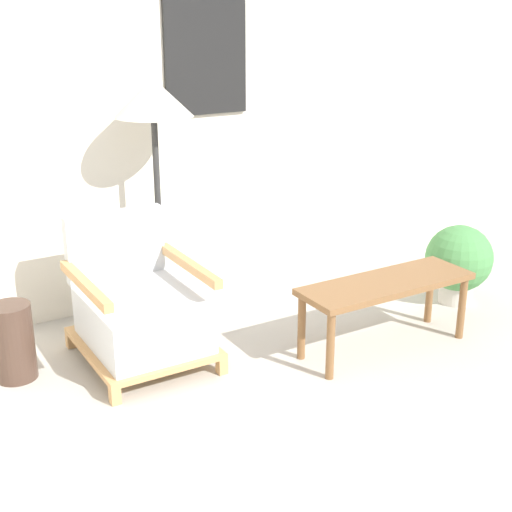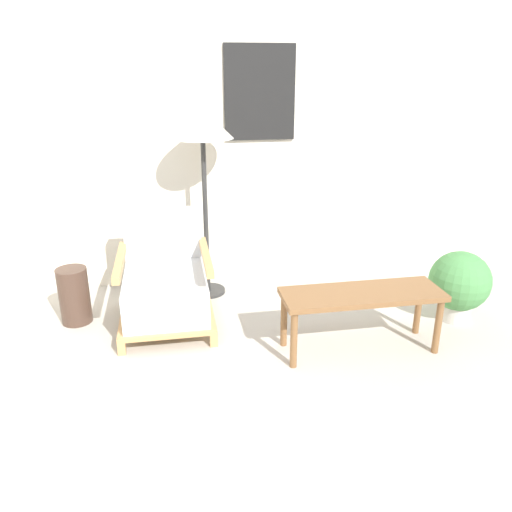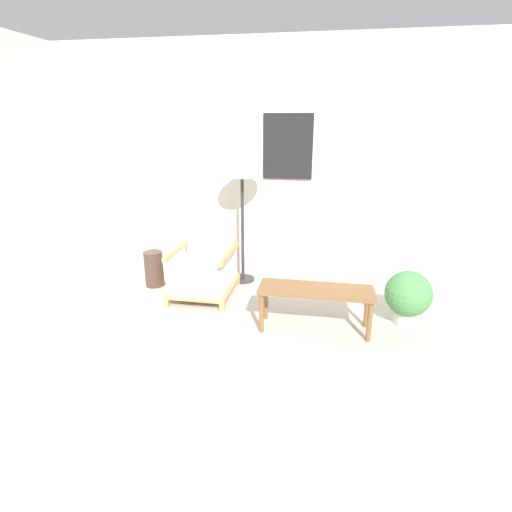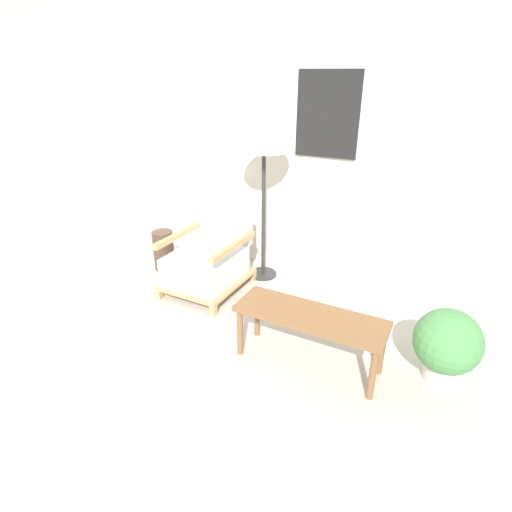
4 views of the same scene
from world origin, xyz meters
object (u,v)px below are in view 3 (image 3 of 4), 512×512
armchair (204,270)px  floor_lamp (242,173)px  coffee_table (316,294)px  vase (154,269)px  potted_plant (408,295)px

armchair → floor_lamp: floor_lamp is taller
armchair → floor_lamp: 1.15m
armchair → coffee_table: bearing=-25.7°
armchair → floor_lamp: bearing=54.3°
floor_lamp → coffee_table: (0.89, -1.06, -0.93)m
floor_lamp → vase: floor_lamp is taller
potted_plant → coffee_table: bearing=-162.4°
armchair → floor_lamp: size_ratio=0.52×
floor_lamp → potted_plant: floor_lamp is taller
armchair → vase: armchair is taller
floor_lamp → potted_plant: size_ratio=2.82×
vase → potted_plant: (2.72, -0.45, 0.08)m
floor_lamp → coffee_table: 1.66m
floor_lamp → coffee_table: floor_lamp is taller
coffee_table → potted_plant: bearing=17.6°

